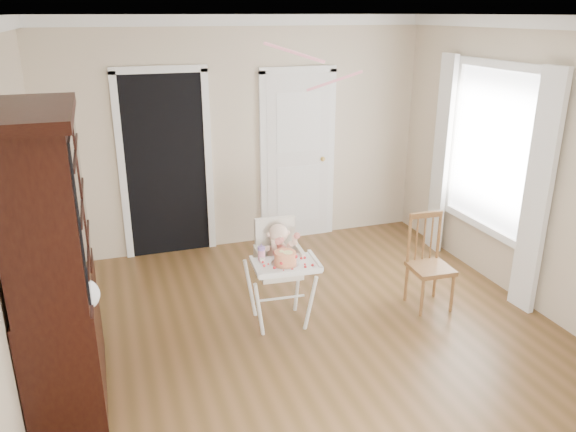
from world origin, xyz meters
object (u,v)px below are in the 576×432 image
object	(u,v)px
sippy_cup	(262,253)
high_chair	(279,262)
dining_chair	(429,265)
china_cabinet	(53,260)
cake	(285,258)

from	to	relation	value
sippy_cup	high_chair	bearing A→B (deg)	24.40
dining_chair	high_chair	bearing A→B (deg)	177.63
china_cabinet	dining_chair	world-z (taller)	china_cabinet
high_chair	dining_chair	world-z (taller)	high_chair
cake	china_cabinet	xyz separation A→B (m)	(-1.79, -0.20, 0.33)
sippy_cup	china_cabinet	world-z (taller)	china_cabinet
china_cabinet	dining_chair	xyz separation A→B (m)	(3.28, 0.29, -0.65)
china_cabinet	sippy_cup	bearing A→B (deg)	11.87
cake	sippy_cup	size ratio (longest dim) A/B	1.52
sippy_cup	china_cabinet	xyz separation A→B (m)	(-1.62, -0.34, 0.32)
high_chair	china_cabinet	distance (m)	1.91
high_chair	cake	xyz separation A→B (m)	(-0.02, -0.22, 0.13)
sippy_cup	dining_chair	world-z (taller)	dining_chair
high_chair	sippy_cup	bearing A→B (deg)	-151.28
high_chair	dining_chair	bearing A→B (deg)	-0.97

